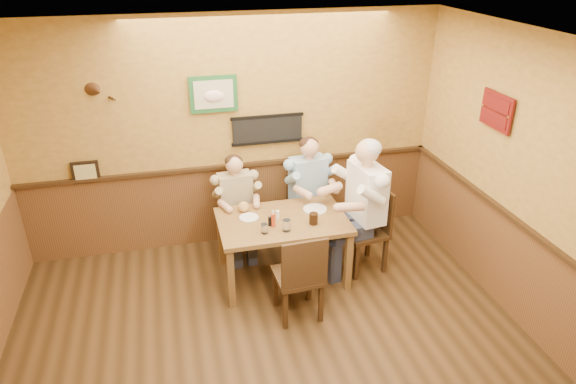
% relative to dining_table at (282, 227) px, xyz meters
% --- Properties ---
extents(room, '(5.02, 5.03, 2.81)m').
position_rel_dining_table_xyz_m(room, '(-0.23, -1.33, 1.03)').
color(room, '#32210F').
rests_on(room, ground).
extents(dining_table, '(1.40, 0.90, 0.75)m').
position_rel_dining_table_xyz_m(dining_table, '(0.00, 0.00, 0.00)').
color(dining_table, brown).
rests_on(dining_table, ground).
extents(chair_back_left, '(0.40, 0.40, 0.80)m').
position_rel_dining_table_xyz_m(chair_back_left, '(-0.41, 0.67, -0.26)').
color(chair_back_left, '#3B2612').
rests_on(chair_back_left, ground).
extents(chair_back_right, '(0.47, 0.47, 0.88)m').
position_rel_dining_table_xyz_m(chair_back_right, '(0.49, 0.69, -0.22)').
color(chair_back_right, '#3B2612').
rests_on(chair_back_right, ground).
extents(chair_right_end, '(0.53, 0.53, 1.01)m').
position_rel_dining_table_xyz_m(chair_right_end, '(0.95, -0.04, -0.16)').
color(chair_right_end, '#3B2612').
rests_on(chair_right_end, ground).
extents(chair_near_side, '(0.47, 0.47, 0.99)m').
position_rel_dining_table_xyz_m(chair_near_side, '(-0.00, -0.67, -0.16)').
color(chair_near_side, '#3B2612').
rests_on(chair_near_side, ground).
extents(diner_tan_shirt, '(0.57, 0.57, 1.15)m').
position_rel_dining_table_xyz_m(diner_tan_shirt, '(-0.41, 0.67, -0.08)').
color(diner_tan_shirt, tan).
rests_on(diner_tan_shirt, ground).
extents(diner_blue_polo, '(0.67, 0.67, 1.26)m').
position_rel_dining_table_xyz_m(diner_blue_polo, '(0.49, 0.69, -0.03)').
color(diner_blue_polo, '#91B7DA').
rests_on(diner_blue_polo, ground).
extents(diner_white_elder, '(0.75, 0.75, 1.44)m').
position_rel_dining_table_xyz_m(diner_white_elder, '(0.95, -0.04, 0.06)').
color(diner_white_elder, white).
rests_on(diner_white_elder, ground).
extents(water_glass_left, '(0.07, 0.07, 0.11)m').
position_rel_dining_table_xyz_m(water_glass_left, '(-0.25, -0.24, 0.15)').
color(water_glass_left, white).
rests_on(water_glass_left, dining_table).
extents(water_glass_mid, '(0.10, 0.10, 0.13)m').
position_rel_dining_table_xyz_m(water_glass_mid, '(-0.01, -0.25, 0.16)').
color(water_glass_mid, white).
rests_on(water_glass_mid, dining_table).
extents(cola_tumbler, '(0.12, 0.12, 0.12)m').
position_rel_dining_table_xyz_m(cola_tumbler, '(0.30, -0.17, 0.15)').
color(cola_tumbler, black).
rests_on(cola_tumbler, dining_table).
extents(hot_sauce_bottle, '(0.05, 0.05, 0.17)m').
position_rel_dining_table_xyz_m(hot_sauce_bottle, '(-0.13, -0.13, 0.18)').
color(hot_sauce_bottle, red).
rests_on(hot_sauce_bottle, dining_table).
extents(salt_shaker, '(0.05, 0.05, 0.10)m').
position_rel_dining_table_xyz_m(salt_shaker, '(-0.05, 0.03, 0.14)').
color(salt_shaker, white).
rests_on(salt_shaker, dining_table).
extents(pepper_shaker, '(0.05, 0.05, 0.10)m').
position_rel_dining_table_xyz_m(pepper_shaker, '(-0.16, -0.10, 0.14)').
color(pepper_shaker, black).
rests_on(pepper_shaker, dining_table).
extents(plate_far_left, '(0.28, 0.28, 0.01)m').
position_rel_dining_table_xyz_m(plate_far_left, '(-0.35, 0.12, 0.10)').
color(plate_far_left, silver).
rests_on(plate_far_left, dining_table).
extents(plate_far_right, '(0.31, 0.31, 0.02)m').
position_rel_dining_table_xyz_m(plate_far_right, '(0.41, 0.12, 0.10)').
color(plate_far_right, silver).
rests_on(plate_far_right, dining_table).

